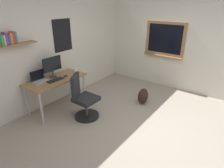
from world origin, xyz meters
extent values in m
plane|color=#9E9384|center=(0.00, 0.00, 0.00)|extent=(5.20, 5.20, 0.00)
cube|color=silver|center=(0.00, 2.45, 1.30)|extent=(5.00, 0.10, 2.60)
cube|color=#997047|center=(-0.84, 2.30, 1.55)|extent=(0.68, 0.20, 0.02)
cube|color=black|center=(0.29, 2.39, 1.55)|extent=(0.52, 0.01, 0.74)
cube|color=#3D934C|center=(-1.13, 2.33, 1.65)|extent=(0.04, 0.14, 0.19)
cube|color=silver|center=(-1.09, 2.33, 1.65)|extent=(0.03, 0.14, 0.18)
cube|color=#7A3D99|center=(-1.05, 2.33, 1.67)|extent=(0.04, 0.14, 0.22)
cube|color=#3851B2|center=(-1.01, 2.33, 1.65)|extent=(0.03, 0.14, 0.18)
cube|color=orange|center=(-0.97, 2.33, 1.67)|extent=(0.04, 0.14, 0.21)
cube|color=#C63833|center=(-0.92, 2.33, 1.67)|extent=(0.04, 0.14, 0.22)
cube|color=teal|center=(-0.88, 2.33, 1.67)|extent=(0.03, 0.14, 0.22)
cube|color=silver|center=(2.45, 0.00, 1.30)|extent=(0.10, 5.00, 2.60)
cube|color=#997047|center=(2.38, 0.72, 1.35)|extent=(0.04, 1.10, 0.90)
cube|color=black|center=(2.37, 0.72, 1.35)|extent=(0.01, 0.94, 0.76)
cube|color=#997047|center=(2.34, 0.72, 0.89)|extent=(0.12, 1.10, 0.03)
cube|color=#997047|center=(-0.30, 2.05, 0.71)|extent=(1.31, 0.63, 0.03)
cylinder|color=#B7B7BC|center=(-0.90, 1.80, 0.35)|extent=(0.04, 0.04, 0.70)
cylinder|color=#B7B7BC|center=(0.30, 1.80, 0.35)|extent=(0.04, 0.04, 0.70)
cylinder|color=#B7B7BC|center=(-0.90, 2.31, 0.35)|extent=(0.04, 0.04, 0.70)
cylinder|color=#B7B7BC|center=(0.30, 2.31, 0.35)|extent=(0.04, 0.04, 0.70)
cylinder|color=black|center=(-0.18, 1.27, 0.02)|extent=(0.52, 0.52, 0.04)
cylinder|color=#4C4C51|center=(-0.18, 1.27, 0.21)|extent=(0.05, 0.05, 0.34)
cube|color=#232328|center=(-0.18, 1.27, 0.42)|extent=(0.44, 0.44, 0.09)
cube|color=#232328|center=(-0.29, 1.44, 0.71)|extent=(0.38, 0.27, 0.48)
cube|color=#ADAFB5|center=(-0.59, 2.16, 0.74)|extent=(0.31, 0.21, 0.02)
cube|color=black|center=(-0.59, 2.26, 0.85)|extent=(0.31, 0.01, 0.21)
cylinder|color=#38383D|center=(-0.27, 2.16, 0.74)|extent=(0.17, 0.17, 0.01)
cylinder|color=#38383D|center=(-0.27, 2.16, 0.81)|extent=(0.03, 0.03, 0.14)
cube|color=black|center=(-0.27, 2.15, 1.04)|extent=(0.46, 0.02, 0.31)
cube|color=black|center=(-0.36, 1.97, 0.74)|extent=(0.37, 0.13, 0.02)
ellipsoid|color=#262628|center=(-0.08, 1.97, 0.75)|extent=(0.10, 0.06, 0.03)
cylinder|color=silver|center=(0.26, 2.02, 0.77)|extent=(0.08, 0.08, 0.09)
ellipsoid|color=black|center=(1.07, 0.60, 0.19)|extent=(0.32, 0.22, 0.38)
camera|label=1|loc=(-2.69, -1.27, 2.29)|focal=30.89mm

